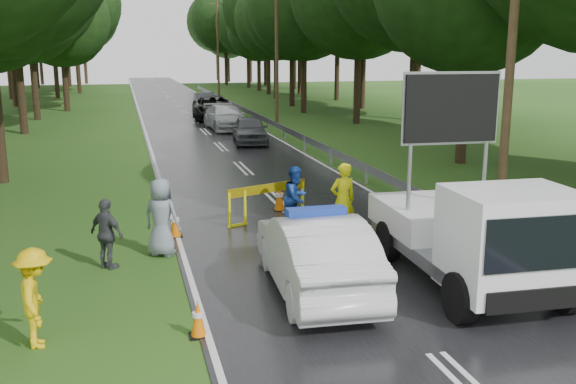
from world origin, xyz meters
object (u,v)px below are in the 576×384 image
object	(u,v)px
officer	(343,200)
queue_car_fourth	(205,102)
queue_car_first	(250,130)
queue_car_second	(226,117)
queue_car_third	(213,108)
police_sedan	(316,254)
civilian	(296,198)
barrier	(267,193)
work_truck	(475,234)

from	to	relation	value
officer	queue_car_fourth	xyz separation A→B (m)	(0.91, 34.89, -0.25)
officer	queue_car_first	world-z (taller)	officer
queue_car_second	queue_car_fourth	world-z (taller)	queue_car_second
queue_car_second	queue_car_fourth	bearing A→B (deg)	85.17
queue_car_first	queue_car_second	size ratio (longest dim) A/B	0.82
officer	queue_car_fourth	world-z (taller)	officer
officer	queue_car_third	world-z (taller)	officer
queue_car_third	queue_car_second	bearing A→B (deg)	-87.11
police_sedan	queue_car_third	size ratio (longest dim) A/B	0.83
officer	queue_car_fourth	size ratio (longest dim) A/B	0.45
police_sedan	civilian	bearing A→B (deg)	-97.26
barrier	queue_car_third	distance (m)	27.05
police_sedan	queue_car_second	distance (m)	26.45
civilian	queue_car_third	distance (m)	27.94
civilian	queue_car_first	xyz separation A→B (m)	(1.86, 15.89, -0.14)
queue_car_first	queue_car_fourth	bearing A→B (deg)	96.60
barrier	queue_car_second	distance (m)	21.07
police_sedan	work_truck	xyz separation A→B (m)	(3.08, -0.61, 0.35)
barrier	queue_car_first	size ratio (longest dim) A/B	0.58
queue_car_second	civilian	bearing A→B (deg)	-97.65
police_sedan	queue_car_fourth	xyz separation A→B (m)	(2.67, 38.35, -0.07)
queue_car_fourth	work_truck	bearing A→B (deg)	-88.05
civilian	queue_car_fourth	world-z (taller)	civilian
police_sedan	officer	xyz separation A→B (m)	(1.76, 3.46, 0.18)
queue_car_second	officer	bearing A→B (deg)	-95.10
police_sedan	queue_car_third	bearing A→B (deg)	-91.40
police_sedan	queue_car_first	distance (m)	20.52
officer	queue_car_second	bearing A→B (deg)	-99.96
civilian	queue_car_second	xyz separation A→B (m)	(1.59, 21.89, -0.12)
civilian	queue_car_third	xyz separation A→B (m)	(1.66, 27.89, -0.05)
barrier	police_sedan	bearing A→B (deg)	-114.11
officer	queue_car_third	size ratio (longest dim) A/B	0.33
queue_car_fourth	civilian	bearing A→B (deg)	-91.80
police_sedan	queue_car_third	distance (m)	32.44
queue_car_first	civilian	bearing A→B (deg)	-90.07
civilian	queue_car_first	world-z (taller)	civilian
queue_car_third	queue_car_fourth	size ratio (longest dim) A/B	1.35
queue_car_first	queue_car_third	world-z (taller)	queue_car_third
police_sedan	queue_car_first	bearing A→B (deg)	-94.50
queue_car_first	queue_car_second	distance (m)	6.01
work_truck	queue_car_third	bearing A→B (deg)	93.17
queue_car_third	queue_car_fourth	xyz separation A→B (m)	(0.20, 6.00, -0.09)
work_truck	civilian	size ratio (longest dim) A/B	3.15
officer	queue_car_third	xyz separation A→B (m)	(0.71, 28.89, -0.15)
barrier	queue_car_third	xyz separation A→B (m)	(2.23, 26.96, 0.00)
civilian	queue_car_fourth	size ratio (longest dim) A/B	0.40
barrier	queue_car_second	size ratio (longest dim) A/B	0.48
civilian	queue_car_second	world-z (taller)	civilian
police_sedan	barrier	distance (m)	5.39
police_sedan	work_truck	size ratio (longest dim) A/B	0.89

